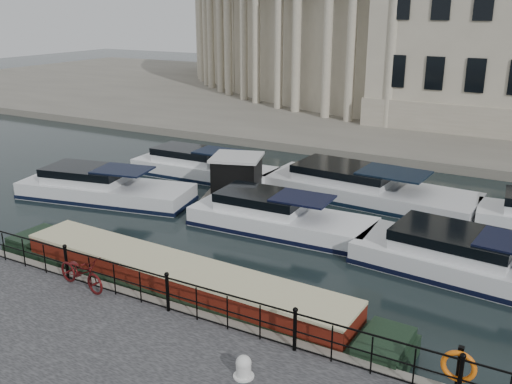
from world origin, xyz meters
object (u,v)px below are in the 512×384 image
bicycle (81,272)px  harbour_hut (237,179)px  narrowboat (178,288)px  mooring_bollard (244,367)px  life_ring_post (459,367)px

bicycle → harbour_hut: harbour_hut is taller
narrowboat → harbour_hut: 10.03m
mooring_bollard → narrowboat: bearing=143.6°
bicycle → life_ring_post: 11.12m
life_ring_post → narrowboat: (-8.74, 1.46, -0.98)m
narrowboat → harbour_hut: size_ratio=3.97×
life_ring_post → harbour_hut: 16.34m
life_ring_post → bicycle: bearing=-178.7°
bicycle → harbour_hut: size_ratio=0.54×
bicycle → narrowboat: size_ratio=0.14×
mooring_bollard → narrowboat: (-4.24, 3.12, -0.45)m
life_ring_post → harbour_hut: harbour_hut is taller
bicycle → life_ring_post: life_ring_post is taller
life_ring_post → harbour_hut: bearing=138.4°
mooring_bollard → life_ring_post: (4.50, 1.66, 0.53)m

